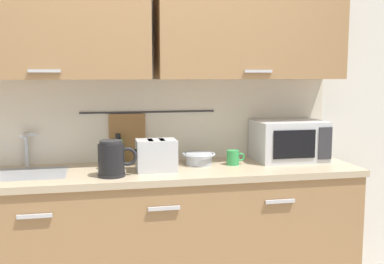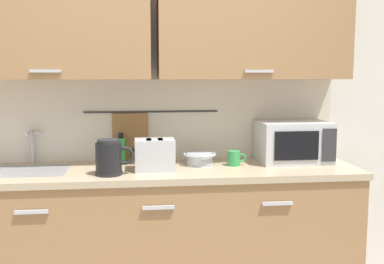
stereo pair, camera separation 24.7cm
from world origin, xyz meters
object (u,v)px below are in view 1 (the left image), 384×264
Objects in this scene: electric_kettle at (112,159)px; toaster at (156,155)px; mug_near_sink at (108,161)px; mug_by_kettle at (233,157)px; mixing_bowl at (199,158)px; microwave at (289,140)px; dish_soap_bottle at (118,150)px.

toaster is (0.27, 0.10, -0.01)m from electric_kettle.
mug_near_sink is 1.00× the size of mug_by_kettle.
electric_kettle reaches higher than mixing_bowl.
mixing_bowl is at bearing -176.81° from microwave.
microwave is 2.15× the size of mixing_bowl.
electric_kettle is at bearing -97.72° from dish_soap_bottle.
mug_by_kettle is at bearing -168.78° from microwave.
dish_soap_bottle is (-1.14, 0.12, -0.05)m from microwave.
electric_kettle is 0.39m from dish_soap_bottle.
microwave is at bearing 3.19° from mixing_bowl.
mug_by_kettle is (0.78, 0.18, -0.05)m from electric_kettle.
mug_near_sink is at bearing 178.00° from mug_by_kettle.
dish_soap_bottle is 0.36m from toaster.
mixing_bowl is at bearing -17.44° from dish_soap_bottle.
toaster is 0.52m from mug_by_kettle.
mixing_bowl is 0.32m from toaster.
microwave reaches higher than toaster.
dish_soap_bottle reaches higher than mixing_bowl.
toaster reaches higher than mixing_bowl.
dish_soap_bottle is 0.20m from mug_near_sink.
microwave reaches higher than dish_soap_bottle.
microwave is 0.43m from mug_by_kettle.
mixing_bowl is (-0.63, -0.04, -0.09)m from microwave.
dish_soap_bottle is (0.05, 0.39, -0.01)m from electric_kettle.
mug_by_kettle is (0.51, 0.08, -0.05)m from toaster.
electric_kettle reaches higher than dish_soap_bottle.
mug_by_kettle reaches higher than mixing_bowl.
mug_near_sink is at bearing 95.07° from electric_kettle.
mixing_bowl is 1.78× the size of mug_by_kettle.
mug_near_sink is (-1.21, -0.05, -0.09)m from microwave.
electric_kettle is 0.80m from mug_by_kettle.
mixing_bowl is (0.56, 0.23, -0.06)m from electric_kettle.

